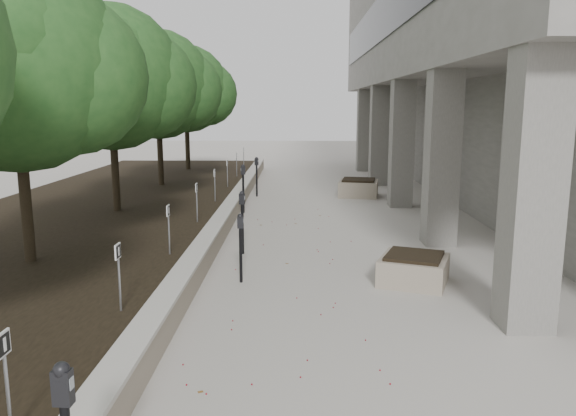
{
  "coord_description": "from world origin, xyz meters",
  "views": [
    {
      "loc": [
        0.09,
        -6.8,
        3.2
      ],
      "look_at": [
        -0.12,
        5.48,
        0.94
      ],
      "focal_mm": 34.77,
      "sensor_mm": 36.0,
      "label": 1
    }
  ],
  "objects_px": {
    "planter_front": "(414,269)",
    "parking_meter_4": "(243,189)",
    "crabapple_tree_2": "(18,110)",
    "parking_meter_2": "(241,248)",
    "crabapple_tree_4": "(158,108)",
    "parking_meter_3": "(242,223)",
    "crabapple_tree_5": "(186,108)",
    "planter_back": "(359,188)",
    "parking_meter_5": "(257,177)",
    "crabapple_tree_3": "(112,109)"
  },
  "relations": [
    {
      "from": "parking_meter_4",
      "to": "parking_meter_5",
      "type": "bearing_deg",
      "value": 69.42
    },
    {
      "from": "crabapple_tree_2",
      "to": "planter_front",
      "type": "bearing_deg",
      "value": 0.37
    },
    {
      "from": "parking_meter_2",
      "to": "parking_meter_5",
      "type": "xyz_separation_m",
      "value": [
        -0.42,
        9.86,
        0.06
      ]
    },
    {
      "from": "parking_meter_4",
      "to": "planter_front",
      "type": "bearing_deg",
      "value": -78.03
    },
    {
      "from": "parking_meter_5",
      "to": "planter_front",
      "type": "xyz_separation_m",
      "value": [
        3.58,
        -9.84,
        -0.44
      ]
    },
    {
      "from": "crabapple_tree_3",
      "to": "parking_meter_2",
      "type": "relative_size",
      "value": 4.23
    },
    {
      "from": "crabapple_tree_3",
      "to": "parking_meter_2",
      "type": "distance_m",
      "value": 6.77
    },
    {
      "from": "crabapple_tree_4",
      "to": "crabapple_tree_5",
      "type": "height_order",
      "value": "same"
    },
    {
      "from": "parking_meter_3",
      "to": "parking_meter_4",
      "type": "height_order",
      "value": "parking_meter_4"
    },
    {
      "from": "crabapple_tree_5",
      "to": "parking_meter_2",
      "type": "distance_m",
      "value": 15.66
    },
    {
      "from": "parking_meter_5",
      "to": "planter_front",
      "type": "height_order",
      "value": "parking_meter_5"
    },
    {
      "from": "crabapple_tree_5",
      "to": "planter_back",
      "type": "bearing_deg",
      "value": -35.2
    },
    {
      "from": "parking_meter_5",
      "to": "crabapple_tree_4",
      "type": "bearing_deg",
      "value": -160.19
    },
    {
      "from": "crabapple_tree_3",
      "to": "planter_back",
      "type": "height_order",
      "value": "crabapple_tree_3"
    },
    {
      "from": "crabapple_tree_5",
      "to": "parking_meter_3",
      "type": "height_order",
      "value": "crabapple_tree_5"
    },
    {
      "from": "crabapple_tree_3",
      "to": "planter_front",
      "type": "relative_size",
      "value": 4.7
    },
    {
      "from": "crabapple_tree_4",
      "to": "parking_meter_3",
      "type": "height_order",
      "value": "crabapple_tree_4"
    },
    {
      "from": "parking_meter_2",
      "to": "parking_meter_3",
      "type": "xyz_separation_m",
      "value": [
        -0.16,
        2.0,
        0.05
      ]
    },
    {
      "from": "crabapple_tree_5",
      "to": "planter_back",
      "type": "xyz_separation_m",
      "value": [
        7.09,
        -5.0,
        -2.81
      ]
    },
    {
      "from": "crabapple_tree_2",
      "to": "parking_meter_2",
      "type": "xyz_separation_m",
      "value": [
        3.86,
        0.03,
        -2.48
      ]
    },
    {
      "from": "parking_meter_3",
      "to": "parking_meter_5",
      "type": "bearing_deg",
      "value": 104.01
    },
    {
      "from": "crabapple_tree_2",
      "to": "planter_front",
      "type": "height_order",
      "value": "crabapple_tree_2"
    },
    {
      "from": "parking_meter_3",
      "to": "planter_back",
      "type": "distance_m",
      "value": 8.67
    },
    {
      "from": "crabapple_tree_5",
      "to": "crabapple_tree_4",
      "type": "bearing_deg",
      "value": -90.0
    },
    {
      "from": "parking_meter_2",
      "to": "planter_back",
      "type": "bearing_deg",
      "value": 67.85
    },
    {
      "from": "parking_meter_5",
      "to": "parking_meter_2",
      "type": "bearing_deg",
      "value": -65.8
    },
    {
      "from": "parking_meter_3",
      "to": "planter_back",
      "type": "height_order",
      "value": "parking_meter_3"
    },
    {
      "from": "crabapple_tree_4",
      "to": "parking_meter_2",
      "type": "relative_size",
      "value": 4.23
    },
    {
      "from": "planter_front",
      "to": "parking_meter_4",
      "type": "bearing_deg",
      "value": 119.2
    },
    {
      "from": "crabapple_tree_2",
      "to": "planter_back",
      "type": "height_order",
      "value": "crabapple_tree_2"
    },
    {
      "from": "crabapple_tree_5",
      "to": "parking_meter_5",
      "type": "xyz_separation_m",
      "value": [
        3.45,
        -5.12,
        -2.41
      ]
    },
    {
      "from": "crabapple_tree_2",
      "to": "crabapple_tree_5",
      "type": "bearing_deg",
      "value": 90.0
    },
    {
      "from": "parking_meter_5",
      "to": "planter_back",
      "type": "xyz_separation_m",
      "value": [
        3.64,
        0.12,
        -0.4
      ]
    },
    {
      "from": "crabapple_tree_5",
      "to": "parking_meter_3",
      "type": "xyz_separation_m",
      "value": [
        3.7,
        -12.98,
        -2.42
      ]
    },
    {
      "from": "crabapple_tree_2",
      "to": "parking_meter_3",
      "type": "distance_m",
      "value": 4.86
    },
    {
      "from": "crabapple_tree_3",
      "to": "parking_meter_5",
      "type": "relative_size",
      "value": 3.84
    },
    {
      "from": "crabapple_tree_2",
      "to": "planter_back",
      "type": "bearing_deg",
      "value": 54.66
    },
    {
      "from": "parking_meter_2",
      "to": "crabapple_tree_2",
      "type": "bearing_deg",
      "value": 176.16
    },
    {
      "from": "crabapple_tree_5",
      "to": "parking_meter_4",
      "type": "xyz_separation_m",
      "value": [
        3.26,
        -8.23,
        -2.38
      ]
    },
    {
      "from": "crabapple_tree_5",
      "to": "parking_meter_2",
      "type": "height_order",
      "value": "crabapple_tree_5"
    },
    {
      "from": "parking_meter_3",
      "to": "planter_front",
      "type": "relative_size",
      "value": 1.21
    },
    {
      "from": "parking_meter_2",
      "to": "parking_meter_4",
      "type": "distance_m",
      "value": 6.78
    },
    {
      "from": "planter_back",
      "to": "crabapple_tree_5",
      "type": "bearing_deg",
      "value": 144.8
    },
    {
      "from": "parking_meter_2",
      "to": "parking_meter_5",
      "type": "bearing_deg",
      "value": 88.2
    },
    {
      "from": "parking_meter_4",
      "to": "planter_back",
      "type": "relative_size",
      "value": 1.1
    },
    {
      "from": "crabapple_tree_2",
      "to": "parking_meter_5",
      "type": "height_order",
      "value": "crabapple_tree_2"
    },
    {
      "from": "crabapple_tree_2",
      "to": "parking_meter_2",
      "type": "height_order",
      "value": "crabapple_tree_2"
    },
    {
      "from": "crabapple_tree_2",
      "to": "crabapple_tree_4",
      "type": "relative_size",
      "value": 1.0
    },
    {
      "from": "parking_meter_4",
      "to": "planter_front",
      "type": "relative_size",
      "value": 1.27
    },
    {
      "from": "crabapple_tree_4",
      "to": "parking_meter_2",
      "type": "xyz_separation_m",
      "value": [
        3.86,
        -9.97,
        -2.48
      ]
    }
  ]
}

